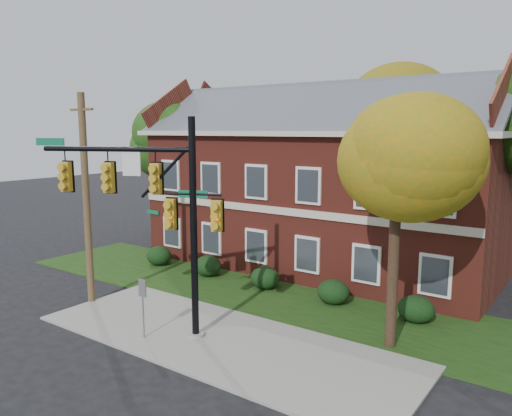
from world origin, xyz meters
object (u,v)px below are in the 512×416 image
Objects in this scene: apartment_building at (321,174)px; sign_post at (143,299)px; hedge_center at (265,278)px; hedge_far_right at (416,309)px; hedge_right at (333,292)px; tree_far_rear at (400,105)px; hedge_far_left at (159,256)px; tree_near_right at (404,150)px; tree_left_rear at (174,140)px; traffic_signal at (155,203)px; utility_pole at (86,199)px; hedge_left at (208,266)px.

sign_post is at bearing -91.22° from apartment_building.
hedge_far_right is (7.00, 0.00, 0.00)m from hedge_center.
hedge_right is 15.66m from tree_far_rear.
hedge_far_left is 0.64× the size of sign_post.
hedge_right is at bearing 142.72° from tree_near_right.
tree_left_rear is at bearing 122.24° from sign_post.
traffic_signal is (-1.50, -19.62, -4.04)m from tree_far_rear.
apartment_building is 13.43× the size of hedge_far_right.
tree_left_rear is (-2.73, 4.14, 6.16)m from hedge_far_left.
traffic_signal is (-0.15, -11.78, -0.18)m from apartment_building.
tree_near_right is 0.98× the size of utility_pole.
utility_pole is (-5.00, -5.82, 3.93)m from hedge_center.
tree_near_right reaches higher than hedge_far_right.
hedge_left is (3.50, 0.00, 0.00)m from hedge_far_left.
traffic_signal is (-0.15, -6.53, 4.28)m from hedge_center.
tree_near_right is 0.74× the size of tree_far_rear.
tree_near_right is at bearing -85.48° from hedge_far_right.
tree_far_rear is (-2.16, 13.09, 8.32)m from hedge_right.
hedge_far_left is 7.00m from hedge_center.
hedge_right is 7.72m from tree_near_right.
tree_far_rear is (11.07, 8.96, 2.16)m from tree_left_rear.
hedge_left is 1.00× the size of hedge_right.
apartment_building reaches higher than hedge_far_left.
apartment_building is 13.43× the size of hedge_far_left.
tree_far_rear is at bearing 99.36° from hedge_right.
apartment_building reaches higher than hedge_left.
hedge_left is 0.16× the size of utility_pole.
tree_far_rear is at bearing 69.71° from hedge_left.
hedge_left is at bearing -110.29° from tree_far_rear.
hedge_right is at bearing 37.32° from traffic_signal.
hedge_left is 8.49m from traffic_signal.
apartment_building is 7.73m from hedge_right.
traffic_signal reaches higher than hedge_far_right.
tree_left_rear is at bearing 157.64° from tree_near_right.
apartment_building reaches higher than sign_post.
tree_near_right is 18.33m from tree_left_rear.
utility_pole is (2.00, -5.82, 3.93)m from hedge_far_left.
tree_far_rear is (4.84, 13.09, 8.32)m from hedge_left.
hedge_left and hedge_far_right have the same top height.
tree_far_rear is at bearing 80.29° from apartment_building.
tree_left_rear is (-13.23, 4.14, 6.16)m from hedge_right.
hedge_left is 7.00m from hedge_right.
apartment_building is at bearing 56.33° from hedge_left.
tree_near_right is at bearing -22.36° from tree_left_rear.
hedge_far_left is at bearing -122.50° from tree_far_rear.
tree_near_right is (10.72, -2.83, 6.14)m from hedge_left.
hedge_far_left is at bearing 125.57° from sign_post.
hedge_left is 7.89m from sign_post.
sign_post reaches higher than hedge_far_right.
utility_pole is at bearing -130.66° from hedge_center.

